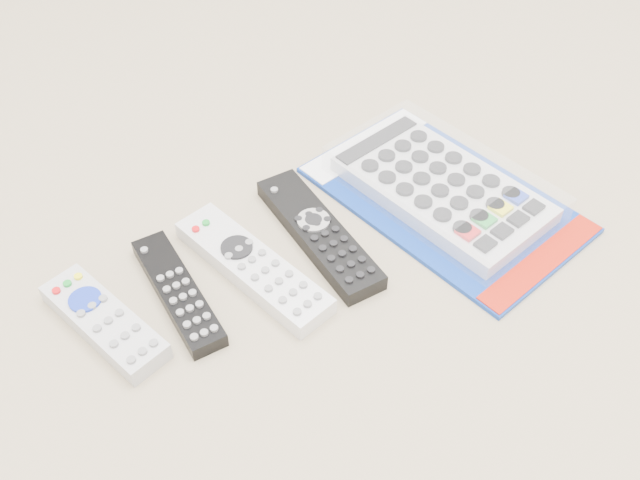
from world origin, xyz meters
TOP-DOWN VIEW (x-y plane):
  - remote_small_grey at (-0.21, 0.01)m, footprint 0.08×0.17m
  - remote_slim_black at (-0.13, 0.00)m, footprint 0.06×0.18m
  - remote_silver_dvd at (-0.04, -0.01)m, footprint 0.08×0.22m
  - remote_large_black at (0.05, -0.01)m, footprint 0.07×0.21m
  - jumbo_remote_packaged at (0.21, -0.05)m, footprint 0.23×0.34m

SIDE VIEW (x-z plane):
  - remote_slim_black at x=-0.13m, z-range 0.00..0.02m
  - remote_large_black at x=0.05m, z-range 0.00..0.02m
  - remote_silver_dvd at x=-0.04m, z-range 0.00..0.02m
  - remote_small_grey at x=-0.21m, z-range 0.00..0.02m
  - jumbo_remote_packaged at x=0.21m, z-range 0.00..0.04m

